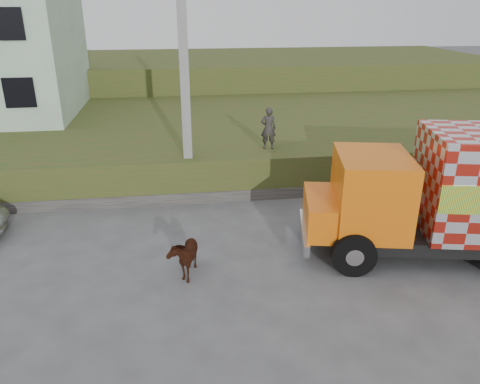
{
  "coord_description": "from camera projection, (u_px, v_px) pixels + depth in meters",
  "views": [
    {
      "loc": [
        -1.37,
        -10.91,
        6.49
      ],
      "look_at": [
        0.4,
        1.67,
        1.3
      ],
      "focal_mm": 35.0,
      "sensor_mm": 36.0,
      "label": 1
    }
  ],
  "objects": [
    {
      "name": "retaining_strip",
      "position": [
        161.0,
        198.0,
        16.15
      ],
      "size": [
        16.0,
        0.5,
        0.4
      ],
      "primitive_type": "cube",
      "color": "#595651",
      "rests_on": "ground"
    },
    {
      "name": "embankment_far",
      "position": [
        193.0,
        79.0,
        32.23
      ],
      "size": [
        40.0,
        12.0,
        3.0
      ],
      "primitive_type": "cube",
      "color": "#314C19",
      "rests_on": "ground"
    },
    {
      "name": "utility_pole",
      "position": [
        185.0,
        82.0,
        15.18
      ],
      "size": [
        1.2,
        0.3,
        8.0
      ],
      "color": "gray",
      "rests_on": "ground"
    },
    {
      "name": "cargo_truck",
      "position": [
        473.0,
        195.0,
        12.23
      ],
      "size": [
        8.16,
        4.07,
        3.49
      ],
      "rotation": [
        0.0,
        0.0,
        -0.21
      ],
      "color": "black",
      "rests_on": "ground"
    },
    {
      "name": "ground",
      "position": [
        234.0,
        260.0,
        12.63
      ],
      "size": [
        120.0,
        120.0,
        0.0
      ],
      "primitive_type": "plane",
      "color": "#474749",
      "rests_on": "ground"
    },
    {
      "name": "pedestrian",
      "position": [
        268.0,
        128.0,
        16.81
      ],
      "size": [
        0.61,
        0.45,
        1.52
      ],
      "primitive_type": "imported",
      "rotation": [
        0.0,
        0.0,
        2.97
      ],
      "color": "#2C2A27",
      "rests_on": "embankment"
    },
    {
      "name": "cow",
      "position": [
        184.0,
        254.0,
        11.82
      ],
      "size": [
        0.88,
        1.42,
        1.12
      ],
      "primitive_type": "imported",
      "rotation": [
        0.0,
        0.0,
        -0.23
      ],
      "color": "#36130D",
      "rests_on": "ground"
    },
    {
      "name": "embankment",
      "position": [
        206.0,
        136.0,
        21.51
      ],
      "size": [
        40.0,
        12.0,
        1.5
      ],
      "primitive_type": "cube",
      "color": "#314C19",
      "rests_on": "ground"
    }
  ]
}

